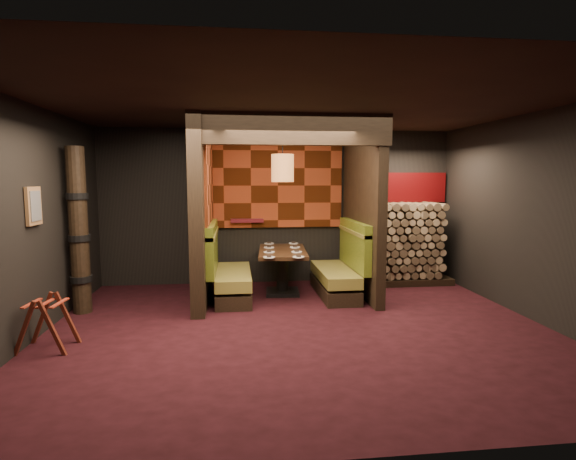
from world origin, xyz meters
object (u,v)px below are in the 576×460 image
at_px(booth_bench_right, 341,271).
at_px(dining_table, 282,264).
at_px(booth_bench_left, 227,274).
at_px(pendant_lamp, 283,168).
at_px(luggage_rack, 47,321).
at_px(totem_column, 79,232).
at_px(firewood_stack, 403,243).

xyz_separation_m(booth_bench_right, dining_table, (-0.96, 0.17, 0.12)).
xyz_separation_m(booth_bench_left, booth_bench_right, (1.89, 0.00, 0.00)).
height_order(pendant_lamp, luggage_rack, pendant_lamp).
relative_size(luggage_rack, totem_column, 0.28).
bearing_deg(dining_table, totem_column, -166.58).
bearing_deg(booth_bench_right, firewood_stack, 27.35).
bearing_deg(firewood_stack, dining_table, -167.12).
height_order(booth_bench_left, luggage_rack, booth_bench_left).
bearing_deg(booth_bench_left, dining_table, 10.37).
relative_size(booth_bench_left, firewood_stack, 0.92).
height_order(booth_bench_left, firewood_stack, firewood_stack).
height_order(booth_bench_right, luggage_rack, booth_bench_right).
xyz_separation_m(booth_bench_right, luggage_rack, (-3.90, -1.99, -0.07)).
xyz_separation_m(dining_table, luggage_rack, (-2.94, -2.16, -0.19)).
xyz_separation_m(booth_bench_left, firewood_stack, (3.25, 0.70, 0.35)).
xyz_separation_m(booth_bench_left, dining_table, (0.93, 0.17, 0.12)).
bearing_deg(firewood_stack, totem_column, -166.81).
bearing_deg(booth_bench_left, luggage_rack, -135.24).
relative_size(dining_table, firewood_stack, 0.86).
distance_m(luggage_rack, firewood_stack, 5.92).
distance_m(totem_column, firewood_stack, 5.50).
relative_size(booth_bench_left, dining_table, 1.08).
bearing_deg(pendant_lamp, dining_table, 90.00).
relative_size(luggage_rack, firewood_stack, 0.38).
bearing_deg(dining_table, booth_bench_left, -169.63).
bearing_deg(pendant_lamp, totem_column, -167.48).
bearing_deg(pendant_lamp, booth_bench_right, -7.08).
xyz_separation_m(totem_column, firewood_stack, (5.33, 1.25, -0.44)).
xyz_separation_m(pendant_lamp, firewood_stack, (2.32, 0.58, -1.37)).
height_order(booth_bench_right, dining_table, booth_bench_right).
distance_m(booth_bench_right, totem_column, 4.10).
relative_size(pendant_lamp, firewood_stack, 0.55).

